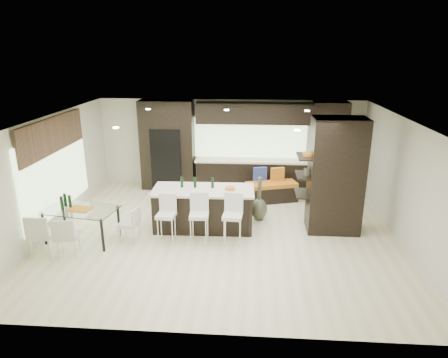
# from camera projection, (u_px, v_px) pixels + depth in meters

# --- Properties ---
(ground) EXTENTS (8.00, 8.00, 0.00)m
(ground) POSITION_uv_depth(u_px,v_px,m) (222.00, 233.00, 9.41)
(ground) COLOR #F1E6B8
(ground) RESTS_ON ground
(back_wall) EXTENTS (8.00, 0.02, 2.70)m
(back_wall) POSITION_uv_depth(u_px,v_px,m) (231.00, 144.00, 12.30)
(back_wall) COLOR beige
(back_wall) RESTS_ON ground
(left_wall) EXTENTS (0.02, 7.00, 2.70)m
(left_wall) POSITION_uv_depth(u_px,v_px,m) (51.00, 175.00, 9.26)
(left_wall) COLOR beige
(left_wall) RESTS_ON ground
(right_wall) EXTENTS (0.02, 7.00, 2.70)m
(right_wall) POSITION_uv_depth(u_px,v_px,m) (404.00, 183.00, 8.72)
(right_wall) COLOR beige
(right_wall) RESTS_ON ground
(ceiling) EXTENTS (8.00, 7.00, 0.02)m
(ceiling) POSITION_uv_depth(u_px,v_px,m) (222.00, 119.00, 8.57)
(ceiling) COLOR white
(ceiling) RESTS_ON ground
(window_left) EXTENTS (0.04, 3.20, 1.90)m
(window_left) POSITION_uv_depth(u_px,v_px,m) (56.00, 173.00, 9.44)
(window_left) COLOR #B2D199
(window_left) RESTS_ON left_wall
(window_back) EXTENTS (3.40, 0.04, 1.20)m
(window_back) POSITION_uv_depth(u_px,v_px,m) (250.00, 138.00, 12.16)
(window_back) COLOR #B2D199
(window_back) RESTS_ON back_wall
(stone_accent) EXTENTS (0.08, 3.00, 0.80)m
(stone_accent) POSITION_uv_depth(u_px,v_px,m) (52.00, 135.00, 9.16)
(stone_accent) COLOR brown
(stone_accent) RESTS_ON left_wall
(ceiling_spots) EXTENTS (4.00, 3.00, 0.02)m
(ceiling_spots) POSITION_uv_depth(u_px,v_px,m) (223.00, 118.00, 8.81)
(ceiling_spots) COLOR white
(ceiling_spots) RESTS_ON ceiling
(back_cabinetry) EXTENTS (6.80, 0.68, 2.70)m
(back_cabinetry) POSITION_uv_depth(u_px,v_px,m) (247.00, 146.00, 11.96)
(back_cabinetry) COLOR black
(back_cabinetry) RESTS_ON ground
(refrigerator) EXTENTS (0.90, 0.68, 1.90)m
(refrigerator) POSITION_uv_depth(u_px,v_px,m) (168.00, 158.00, 12.20)
(refrigerator) COLOR black
(refrigerator) RESTS_ON ground
(partition_column) EXTENTS (1.20, 0.80, 2.70)m
(partition_column) POSITION_uv_depth(u_px,v_px,m) (336.00, 176.00, 9.19)
(partition_column) COLOR black
(partition_column) RESTS_ON ground
(kitchen_island) EXTENTS (2.42, 1.09, 1.00)m
(kitchen_island) POSITION_uv_depth(u_px,v_px,m) (204.00, 209.00, 9.55)
(kitchen_island) COLOR black
(kitchen_island) RESTS_ON ground
(stool_left) EXTENTS (0.43, 0.43, 0.89)m
(stool_left) POSITION_uv_depth(u_px,v_px,m) (166.00, 224.00, 8.85)
(stool_left) COLOR silver
(stool_left) RESTS_ON ground
(stool_mid) EXTENTS (0.44, 0.44, 0.93)m
(stool_mid) POSITION_uv_depth(u_px,v_px,m) (199.00, 224.00, 8.78)
(stool_mid) COLOR silver
(stool_mid) RESTS_ON ground
(stool_right) EXTENTS (0.45, 0.45, 0.94)m
(stool_right) POSITION_uv_depth(u_px,v_px,m) (232.00, 225.00, 8.73)
(stool_right) COLOR silver
(stool_right) RESTS_ON ground
(bench) EXTENTS (1.53, 0.94, 0.55)m
(bench) POSITION_uv_depth(u_px,v_px,m) (271.00, 192.00, 11.31)
(bench) COLOR black
(bench) RESTS_ON ground
(floor_vase) EXTENTS (0.48, 0.48, 1.12)m
(floor_vase) POSITION_uv_depth(u_px,v_px,m) (259.00, 199.00, 9.99)
(floor_vase) COLOR #494D37
(floor_vase) RESTS_ON ground
(dining_table) EXTENTS (1.70, 1.13, 0.76)m
(dining_table) POSITION_uv_depth(u_px,v_px,m) (82.00, 225.00, 8.95)
(dining_table) COLOR white
(dining_table) RESTS_ON ground
(chair_near) EXTENTS (0.52, 0.52, 0.83)m
(chair_near) POSITION_uv_depth(u_px,v_px,m) (67.00, 238.00, 8.23)
(chair_near) COLOR silver
(chair_near) RESTS_ON ground
(chair_far) EXTENTS (0.49, 0.49, 0.89)m
(chair_far) POSITION_uv_depth(u_px,v_px,m) (44.00, 237.00, 8.24)
(chair_far) COLOR silver
(chair_far) RESTS_ON ground
(chair_end) EXTENTS (0.46, 0.46, 0.76)m
(chair_end) POSITION_uv_depth(u_px,v_px,m) (129.00, 226.00, 8.88)
(chair_end) COLOR silver
(chair_end) RESTS_ON ground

